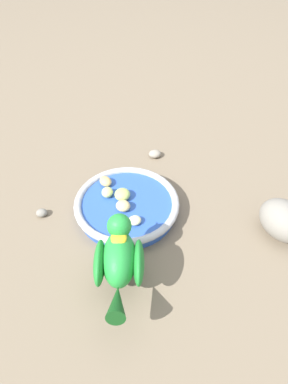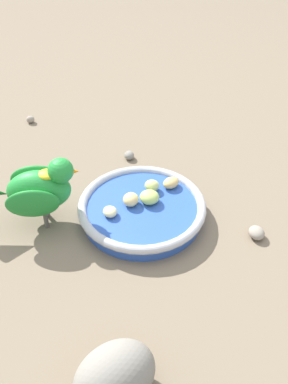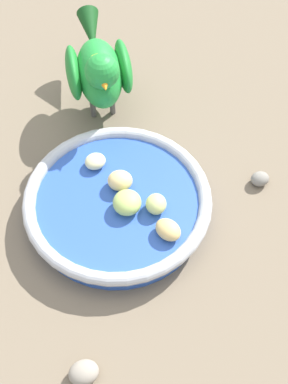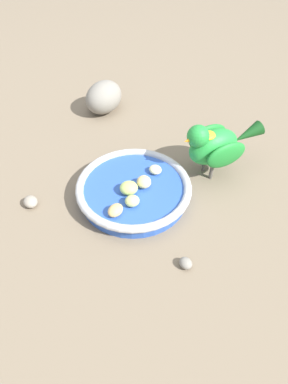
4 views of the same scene
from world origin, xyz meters
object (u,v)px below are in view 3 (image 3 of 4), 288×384
at_px(feeding_bowl, 118,203).
at_px(apple_piece_4, 168,230).
at_px(apple_piece_2, 117,178).
at_px(pebble_1, 84,373).
at_px(parrot, 99,69).
at_px(apple_piece_0, 127,203).
at_px(apple_piece_3, 95,161).
at_px(apple_piece_1, 156,204).
at_px(pebble_0, 260,179).

height_order(feeding_bowl, apple_piece_4, apple_piece_4).
distance_m(apple_piece_2, pebble_1, 0.21).
height_order(apple_piece_2, apple_piece_4, apple_piece_2).
xyz_separation_m(parrot, pebble_1, (-0.21, 0.27, -0.06)).
xyz_separation_m(apple_piece_0, parrot, (0.13, -0.11, 0.03)).
xyz_separation_m(apple_piece_2, apple_piece_3, (0.04, -0.01, -0.00)).
bearing_deg(apple_piece_0, apple_piece_1, -144.70).
height_order(apple_piece_2, pebble_1, apple_piece_2).
distance_m(feeding_bowl, apple_piece_2, 0.03).
bearing_deg(parrot, apple_piece_4, 10.27).
bearing_deg(pebble_0, feeding_bowl, 52.07).
bearing_deg(pebble_0, apple_piece_3, 36.09).
relative_size(apple_piece_2, apple_piece_4, 0.94).
distance_m(apple_piece_1, apple_piece_3, 0.09).
relative_size(apple_piece_3, pebble_0, 1.12).
bearing_deg(apple_piece_4, pebble_0, -104.34).
height_order(pebble_0, pebble_1, pebble_1).
height_order(feeding_bowl, apple_piece_0, apple_piece_0).
height_order(apple_piece_0, pebble_1, apple_piece_0).
distance_m(apple_piece_0, apple_piece_2, 0.03).
bearing_deg(apple_piece_1, pebble_0, -118.25).
bearing_deg(apple_piece_0, parrot, -40.13).
distance_m(apple_piece_4, parrot, 0.22).
relative_size(apple_piece_4, parrot, 0.20).
xyz_separation_m(feeding_bowl, apple_piece_1, (-0.04, -0.02, 0.02)).
relative_size(feeding_bowl, apple_piece_1, 8.38).
distance_m(apple_piece_3, parrot, 0.12).
distance_m(feeding_bowl, apple_piece_0, 0.02).
distance_m(apple_piece_1, pebble_1, 0.18).
bearing_deg(apple_piece_1, apple_piece_0, 35.30).
relative_size(apple_piece_0, pebble_1, 1.12).
xyz_separation_m(apple_piece_1, pebble_1, (-0.05, 0.18, -0.03)).
bearing_deg(pebble_1, parrot, -52.30).
relative_size(feeding_bowl, pebble_0, 9.56).
relative_size(apple_piece_4, pebble_1, 1.03).
bearing_deg(apple_piece_3, apple_piece_0, 160.37).
relative_size(apple_piece_0, apple_piece_4, 1.08).
height_order(apple_piece_0, apple_piece_2, same).
bearing_deg(pebble_1, apple_piece_0, -64.41).
bearing_deg(apple_piece_2, pebble_1, 120.82).
bearing_deg(apple_piece_3, parrot, -52.65).
bearing_deg(apple_piece_2, parrot, -42.24).
distance_m(apple_piece_2, parrot, 0.14).
bearing_deg(apple_piece_2, feeding_bowl, 130.89).
bearing_deg(pebble_0, apple_piece_0, 56.87).
xyz_separation_m(feeding_bowl, apple_piece_4, (-0.07, 0.00, 0.02)).
xyz_separation_m(apple_piece_2, pebble_0, (-0.12, -0.12, -0.03)).
distance_m(apple_piece_2, apple_piece_3, 0.04).
distance_m(apple_piece_4, pebble_0, 0.14).
distance_m(feeding_bowl, apple_piece_1, 0.05).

